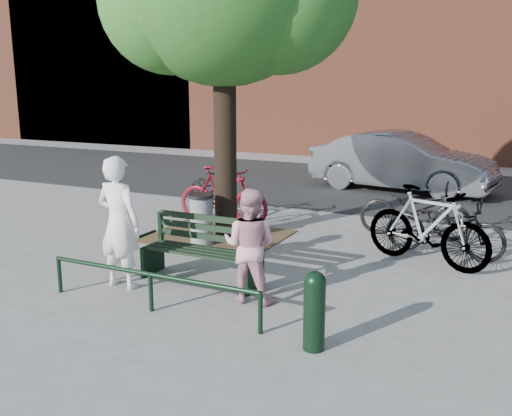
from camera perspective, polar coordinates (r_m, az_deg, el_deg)
The scene contains 15 objects.
ground at distance 8.26m, azimuth -5.46°, elevation -7.31°, with size 90.00×90.00×0.00m, color gray.
dirt_pit at distance 10.55m, azimuth -3.94°, elevation -2.82°, with size 2.40×2.00×0.02m, color brown.
road at distance 15.91m, azimuth 10.56°, elevation 2.19°, with size 40.00×7.00×0.01m, color black.
park_bench at distance 8.18m, azimuth -5.25°, elevation -3.99°, with size 1.74×0.54×0.97m.
guard_railing at distance 7.19m, azimuth -10.52°, elevation -7.11°, with size 3.06×0.06×0.51m.
person_left at distance 8.00m, azimuth -13.54°, elevation -1.42°, with size 0.67×0.44×1.83m, color white.
person_right at distance 7.31m, azimuth -0.63°, elevation -3.77°, with size 0.72×0.56×1.49m, color #CF8E9B.
bollard at distance 6.11m, azimuth 5.86°, elevation -9.91°, with size 0.23×0.23×0.87m.
litter_bin at distance 9.95m, azimuth -5.48°, elevation -1.14°, with size 0.44×0.44×0.90m.
bicycle_a at distance 12.32m, azimuth -4.60°, elevation 1.69°, with size 0.65×1.87×0.98m, color black.
bicycle_b at distance 11.37m, azimuth -3.31°, elevation 1.25°, with size 0.55×1.93×1.16m, color #5B0D16.
bicycle_c at distance 10.78m, azimuth 15.59°, elevation -0.15°, with size 0.69×1.98×1.04m, color black.
bicycle_d at distance 9.19m, azimuth 16.77°, elevation -1.76°, with size 0.58×2.04×1.23m, color gray.
bicycle_e at distance 9.75m, azimuth 18.34°, elevation -1.71°, with size 0.67×1.93×1.01m, color black.
parked_car at distance 15.28m, azimuth 14.35°, elevation 4.48°, with size 1.62×4.65×1.53m, color slate.
Camera 1 is at (4.07, -6.63, 2.79)m, focal length 40.00 mm.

